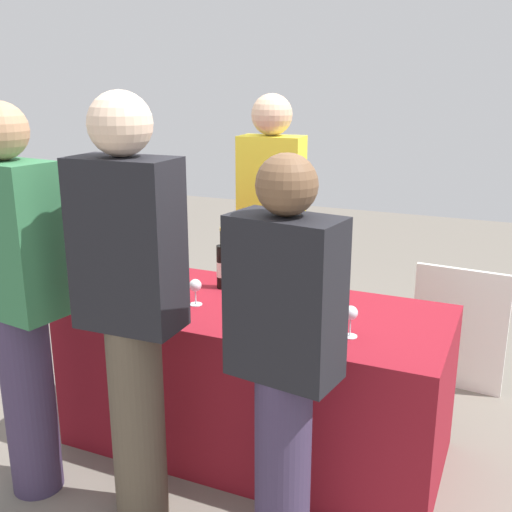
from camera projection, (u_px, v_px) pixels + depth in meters
ground_plane at (256, 443)px, 3.14m from camera, size 12.00×12.00×0.00m
tasting_table at (256, 377)px, 3.04m from camera, size 1.83×0.82×0.75m
wine_bottle_0 at (149, 256)px, 3.33m from camera, size 0.08×0.08×0.32m
wine_bottle_1 at (163, 261)px, 3.26m from camera, size 0.07×0.07×0.32m
wine_bottle_2 at (223, 266)px, 3.16m from camera, size 0.07×0.07×0.32m
wine_bottle_3 at (275, 273)px, 3.04m from camera, size 0.07×0.07×0.32m
wine_bottle_4 at (305, 275)px, 3.01m from camera, size 0.07×0.07×0.33m
wine_bottle_5 at (327, 281)px, 2.94m from camera, size 0.07×0.07×0.31m
wine_glass_0 at (129, 280)px, 2.99m from camera, size 0.07×0.07×0.14m
wine_glass_1 at (195, 287)px, 2.93m from camera, size 0.06×0.06×0.13m
wine_glass_2 at (253, 297)px, 2.75m from camera, size 0.07×0.07×0.15m
wine_glass_3 at (283, 305)px, 2.65m from camera, size 0.06×0.06×0.14m
wine_glass_4 at (336, 309)px, 2.63m from camera, size 0.06×0.06×0.13m
wine_glass_5 at (351, 315)px, 2.55m from camera, size 0.06×0.06×0.14m
ice_bucket at (129, 269)px, 3.15m from camera, size 0.23×0.23×0.21m
server_pouring at (271, 229)px, 3.57m from camera, size 0.38×0.23×1.73m
guest_0 at (17, 293)px, 2.55m from camera, size 0.43×0.28×1.72m
guest_1 at (131, 303)px, 2.36m from camera, size 0.41×0.24×1.77m
guest_2 at (284, 356)px, 2.17m from camera, size 0.41×0.27×1.57m
menu_board at (459, 329)px, 3.62m from camera, size 0.54×0.08×0.75m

